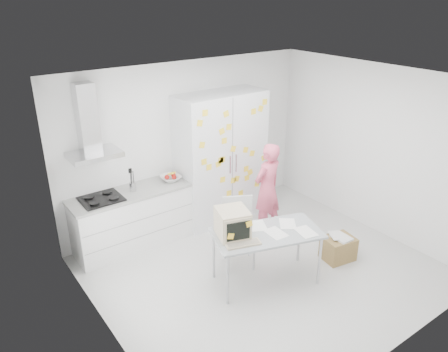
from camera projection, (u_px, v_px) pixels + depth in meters
floor at (263, 270)px, 6.27m from camera, size 4.50×4.00×0.02m
walls at (234, 167)px, 6.27m from camera, size 4.52×4.01×2.70m
ceiling at (271, 81)px, 5.20m from camera, size 4.50×4.00×0.02m
counter_run at (133, 218)px, 6.70m from camera, size 1.84×0.63×1.28m
range_hood at (89, 128)px, 5.97m from camera, size 0.70×0.48×1.01m
tall_cabinet at (221, 158)px, 7.32m from camera, size 1.50×0.68×2.20m
person at (267, 189)px, 6.99m from camera, size 0.61×0.45×1.53m
desk at (246, 228)px, 5.65m from camera, size 1.57×1.11×1.13m
chair at (238, 227)px, 6.25m from camera, size 0.61×0.61×1.00m
cardboard_box at (338, 248)px, 6.46m from camera, size 0.50×0.43×0.39m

